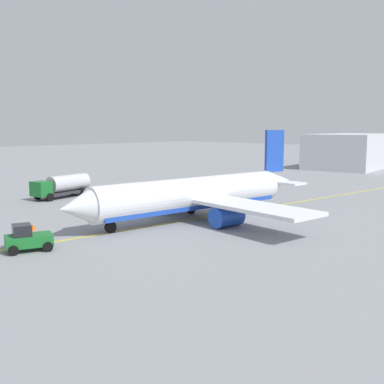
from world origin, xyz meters
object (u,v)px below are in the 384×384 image
refueling_worker (125,193)px  airplane (196,195)px  pushback_tug (27,239)px  fuel_tanker (63,185)px  safety_cone_nose (33,227)px

refueling_worker → airplane: bearing=78.8°
pushback_tug → refueling_worker: 27.32m
airplane → fuel_tanker: size_ratio=3.11×
pushback_tug → fuel_tanker: bearing=-125.9°
refueling_worker → pushback_tug: bearing=35.6°
fuel_tanker → refueling_worker: bearing=124.4°
pushback_tug → safety_cone_nose: 7.81m
fuel_tanker → safety_cone_nose: (13.10, 16.77, -1.40)m
airplane → pushback_tug: (18.91, -0.73, -1.59)m
pushback_tug → refueling_worker: bearing=-144.4°
fuel_tanker → safety_cone_nose: size_ratio=16.10×
fuel_tanker → airplane: bearing=94.5°
airplane → fuel_tanker: 24.31m
airplane → pushback_tug: size_ratio=7.75×
refueling_worker → safety_cone_nose: size_ratio=2.72×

